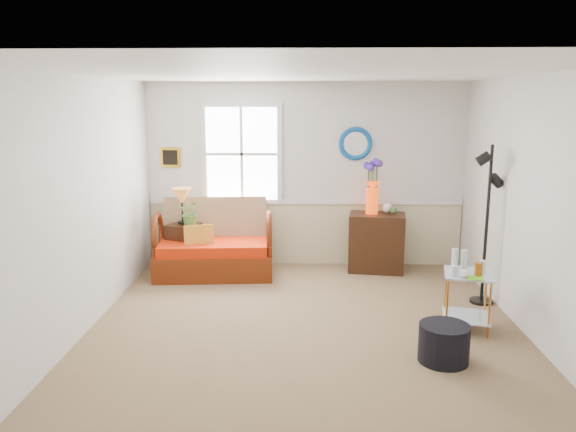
{
  "coord_description": "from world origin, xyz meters",
  "views": [
    {
      "loc": [
        -0.01,
        -5.44,
        2.34
      ],
      "look_at": [
        -0.18,
        0.39,
        1.14
      ],
      "focal_mm": 35.0,
      "sensor_mm": 36.0,
      "label": 1
    }
  ],
  "objects_px": {
    "lamp_stand": "(184,248)",
    "cabinet": "(377,242)",
    "loveseat": "(214,238)",
    "ottoman": "(444,343)",
    "floor_lamp": "(487,226)",
    "side_table": "(467,301)"
  },
  "relations": [
    {
      "from": "lamp_stand",
      "to": "ottoman",
      "type": "bearing_deg",
      "value": -42.32
    },
    {
      "from": "lamp_stand",
      "to": "cabinet",
      "type": "height_order",
      "value": "cabinet"
    },
    {
      "from": "loveseat",
      "to": "floor_lamp",
      "type": "bearing_deg",
      "value": -20.98
    },
    {
      "from": "loveseat",
      "to": "floor_lamp",
      "type": "distance_m",
      "value": 3.5
    },
    {
      "from": "loveseat",
      "to": "ottoman",
      "type": "height_order",
      "value": "loveseat"
    },
    {
      "from": "side_table",
      "to": "cabinet",
      "type": "bearing_deg",
      "value": 108.29
    },
    {
      "from": "side_table",
      "to": "floor_lamp",
      "type": "xyz_separation_m",
      "value": [
        0.41,
        0.8,
        0.63
      ]
    },
    {
      "from": "loveseat",
      "to": "side_table",
      "type": "distance_m",
      "value": 3.43
    },
    {
      "from": "loveseat",
      "to": "ottoman",
      "type": "distance_m",
      "value": 3.59
    },
    {
      "from": "loveseat",
      "to": "cabinet",
      "type": "relative_size",
      "value": 1.93
    },
    {
      "from": "loveseat",
      "to": "floor_lamp",
      "type": "relative_size",
      "value": 0.84
    },
    {
      "from": "lamp_stand",
      "to": "cabinet",
      "type": "distance_m",
      "value": 2.68
    },
    {
      "from": "side_table",
      "to": "floor_lamp",
      "type": "bearing_deg",
      "value": 62.74
    },
    {
      "from": "cabinet",
      "to": "floor_lamp",
      "type": "height_order",
      "value": "floor_lamp"
    },
    {
      "from": "lamp_stand",
      "to": "cabinet",
      "type": "bearing_deg",
      "value": 2.77
    },
    {
      "from": "loveseat",
      "to": "ottoman",
      "type": "relative_size",
      "value": 3.4
    },
    {
      "from": "cabinet",
      "to": "floor_lamp",
      "type": "relative_size",
      "value": 0.43
    },
    {
      "from": "lamp_stand",
      "to": "floor_lamp",
      "type": "relative_size",
      "value": 0.36
    },
    {
      "from": "loveseat",
      "to": "lamp_stand",
      "type": "relative_size",
      "value": 2.3
    },
    {
      "from": "lamp_stand",
      "to": "side_table",
      "type": "height_order",
      "value": "lamp_stand"
    },
    {
      "from": "loveseat",
      "to": "lamp_stand",
      "type": "xyz_separation_m",
      "value": [
        -0.44,
        0.13,
        -0.17
      ]
    },
    {
      "from": "lamp_stand",
      "to": "floor_lamp",
      "type": "height_order",
      "value": "floor_lamp"
    }
  ]
}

